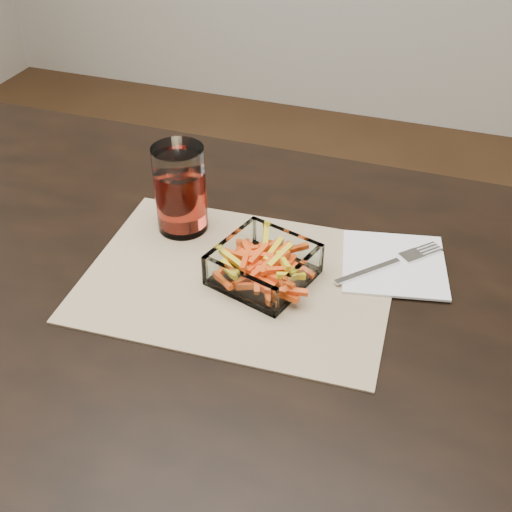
# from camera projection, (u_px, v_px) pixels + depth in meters

# --- Properties ---
(dining_table) EXTENTS (1.60, 0.90, 0.75)m
(dining_table) POSITION_uv_depth(u_px,v_px,m) (170.00, 323.00, 1.01)
(dining_table) COLOR black
(dining_table) RESTS_ON ground
(placemat) EXTENTS (0.47, 0.35, 0.00)m
(placemat) POSITION_uv_depth(u_px,v_px,m) (239.00, 278.00, 0.96)
(placemat) COLOR tan
(placemat) RESTS_ON dining_table
(glass_bowl) EXTENTS (0.16, 0.16, 0.05)m
(glass_bowl) POSITION_uv_depth(u_px,v_px,m) (264.00, 267.00, 0.94)
(glass_bowl) COLOR white
(glass_bowl) RESTS_ON placemat
(tumbler) EXTENTS (0.08, 0.08, 0.14)m
(tumbler) POSITION_uv_depth(u_px,v_px,m) (181.00, 192.00, 1.02)
(tumbler) COLOR white
(tumbler) RESTS_ON placemat
(napkin) EXTENTS (0.18, 0.18, 0.00)m
(napkin) POSITION_uv_depth(u_px,v_px,m) (394.00, 264.00, 0.98)
(napkin) COLOR white
(napkin) RESTS_ON placemat
(fork) EXTENTS (0.14, 0.15, 0.00)m
(fork) POSITION_uv_depth(u_px,v_px,m) (393.00, 262.00, 0.97)
(fork) COLOR silver
(fork) RESTS_ON napkin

